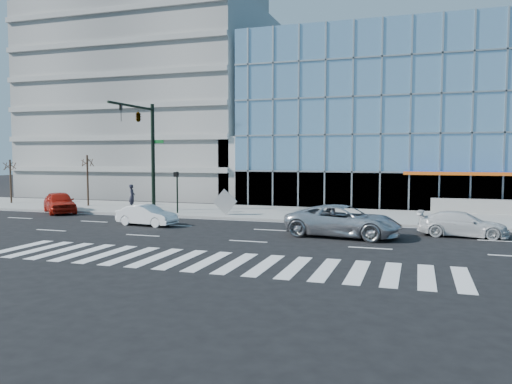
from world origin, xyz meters
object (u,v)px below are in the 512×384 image
at_px(white_suv, 462,224).
at_px(ped_signal_post, 177,186).
at_px(silver_suv, 343,221).
at_px(pedestrian, 132,196).
at_px(street_tree_near, 87,162).
at_px(white_sedan, 147,215).
at_px(tilted_panel, 225,202).
at_px(traffic_signal, 143,130).
at_px(street_tree_far, 10,165).
at_px(red_sedan, 60,202).

bearing_deg(white_suv, ped_signal_post, 81.12).
height_order(silver_suv, pedestrian, pedestrian).
xyz_separation_m(street_tree_near, white_suv, (28.33, -6.56, -3.12)).
bearing_deg(white_sedan, ped_signal_post, 14.33).
distance_m(street_tree_near, white_suv, 29.25).
bearing_deg(tilted_panel, white_suv, -13.12).
distance_m(traffic_signal, white_suv, 22.32).
xyz_separation_m(street_tree_near, white_sedan, (10.21, -8.00, -3.15)).
bearing_deg(ped_signal_post, street_tree_far, 171.69).
relative_size(white_sedan, tilted_panel, 2.96).
relative_size(street_tree_near, tilted_panel, 3.25).
xyz_separation_m(white_suv, red_sedan, (-27.88, 2.56, 0.14)).
bearing_deg(red_sedan, pedestrian, -10.37).
distance_m(street_tree_far, white_suv, 37.02).
relative_size(ped_signal_post, silver_suv, 0.50).
bearing_deg(tilted_panel, traffic_signal, -174.11).
xyz_separation_m(street_tree_near, street_tree_far, (-8.00, 0.00, -0.33)).
bearing_deg(white_suv, street_tree_far, 82.89).
relative_size(street_tree_near, red_sedan, 0.90).
height_order(pedestrian, tilted_panel, pedestrian).
bearing_deg(red_sedan, silver_suv, -59.85).
relative_size(silver_suv, white_suv, 1.33).
bearing_deg(ped_signal_post, silver_suv, -25.05).
height_order(ped_signal_post, tilted_panel, ped_signal_post).
relative_size(silver_suv, red_sedan, 1.29).
bearing_deg(silver_suv, tilted_panel, 63.18).
relative_size(traffic_signal, white_sedan, 2.08).
height_order(street_tree_near, white_suv, street_tree_near).
height_order(silver_suv, white_suv, silver_suv).
xyz_separation_m(street_tree_far, red_sedan, (8.44, -4.01, -2.64)).
bearing_deg(pedestrian, street_tree_near, 59.22).
height_order(white_sedan, tilted_panel, tilted_panel).
xyz_separation_m(street_tree_far, white_sedan, (18.21, -8.00, -2.81)).
bearing_deg(red_sedan, traffic_signal, -38.79).
bearing_deg(traffic_signal, red_sedan, -170.68).
distance_m(traffic_signal, tilted_panel, 8.04).
distance_m(white_suv, pedestrian, 24.38).
distance_m(street_tree_far, pedestrian, 12.89).
height_order(traffic_signal, white_sedan, traffic_signal).
distance_m(traffic_signal, pedestrian, 5.99).
xyz_separation_m(traffic_signal, ped_signal_post, (2.50, 0.37, -4.02)).
relative_size(traffic_signal, pedestrian, 4.21).
distance_m(street_tree_far, white_sedan, 20.09).
bearing_deg(street_tree_far, white_suv, -10.24).
xyz_separation_m(traffic_signal, pedestrian, (-2.35, 2.18, -5.07)).
bearing_deg(street_tree_far, red_sedan, -25.39).
bearing_deg(tilted_panel, silver_suv, -31.65).
xyz_separation_m(traffic_signal, street_tree_near, (-7.00, 2.93, -2.39)).
distance_m(street_tree_near, red_sedan, 5.01).
distance_m(white_suv, tilted_panel, 15.66).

